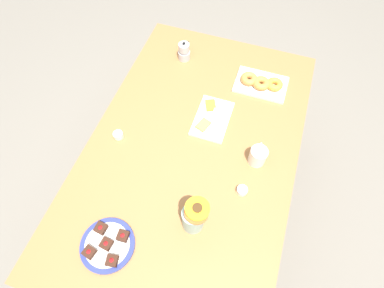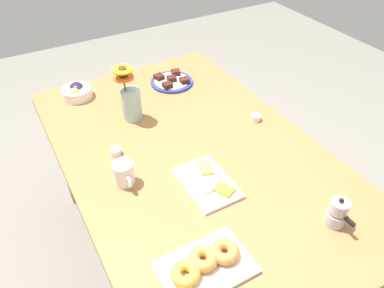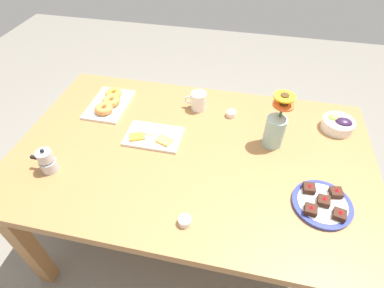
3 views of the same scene
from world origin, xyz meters
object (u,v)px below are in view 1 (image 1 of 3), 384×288
object	(u,v)px
dining_table	(192,156)
jam_cup_berry	(118,135)
cheese_platter	(212,118)
flower_vase	(193,218)
croissant_platter	(261,83)
jam_cup_honey	(242,190)
dessert_plate	(107,245)
moka_pot	(184,52)
coffee_mug	(258,156)

from	to	relation	value
dining_table	jam_cup_berry	world-z (taller)	jam_cup_berry
cheese_platter	flower_vase	size ratio (longest dim) A/B	1.00
croissant_platter	jam_cup_honey	distance (m)	0.64
jam_cup_honey	flower_vase	bearing A→B (deg)	142.32
cheese_platter	jam_cup_honey	world-z (taller)	same
croissant_platter	jam_cup_berry	xyz separation A→B (m)	(-0.55, 0.60, -0.01)
dessert_plate	moka_pot	distance (m)	1.11
flower_vase	cheese_platter	bearing A→B (deg)	8.31
croissant_platter	jam_cup_berry	bearing A→B (deg)	132.42
cheese_platter	flower_vase	bearing A→B (deg)	-171.69
cheese_platter	croissant_platter	xyz separation A→B (m)	(0.30, -0.19, 0.01)
jam_cup_berry	moka_pot	xyz separation A→B (m)	(0.61, -0.13, 0.03)
jam_cup_honey	jam_cup_berry	world-z (taller)	same
jam_cup_honey	dessert_plate	xyz separation A→B (m)	(-0.40, 0.47, -0.00)
flower_vase	croissant_platter	bearing A→B (deg)	-7.42
jam_cup_honey	flower_vase	xyz separation A→B (m)	(-0.21, 0.16, 0.08)
croissant_platter	flower_vase	size ratio (longest dim) A/B	1.08
dining_table	moka_pot	world-z (taller)	moka_pot
flower_vase	moka_pot	size ratio (longest dim) A/B	2.18
croissant_platter	dessert_plate	world-z (taller)	dessert_plate
croissant_platter	moka_pot	size ratio (longest dim) A/B	2.35
croissant_platter	jam_cup_berry	size ratio (longest dim) A/B	5.83
coffee_mug	flower_vase	xyz separation A→B (m)	(-0.38, 0.19, 0.04)
dining_table	croissant_platter	bearing A→B (deg)	-25.15
dining_table	cheese_platter	world-z (taller)	cheese_platter
croissant_platter	moka_pot	bearing A→B (deg)	81.89
moka_pot	cheese_platter	bearing A→B (deg)	-142.80
dining_table	jam_cup_berry	size ratio (longest dim) A/B	33.33
croissant_platter	jam_cup_honey	size ratio (longest dim) A/B	5.83
dining_table	cheese_platter	bearing A→B (deg)	-12.38
jam_cup_honey	dessert_plate	distance (m)	0.61
dessert_plate	dining_table	bearing A→B (deg)	-18.56
jam_cup_honey	moka_pot	xyz separation A→B (m)	(0.70, 0.52, 0.03)
jam_cup_honey	dessert_plate	size ratio (longest dim) A/B	0.21
coffee_mug	jam_cup_honey	bearing A→B (deg)	171.14
dining_table	moka_pot	distance (m)	0.62
moka_pot	croissant_platter	bearing A→B (deg)	-98.11
dessert_plate	flower_vase	size ratio (longest dim) A/B	0.86
jam_cup_berry	dessert_plate	world-z (taller)	dessert_plate
croissant_platter	dessert_plate	xyz separation A→B (m)	(-1.04, 0.41, -0.01)
coffee_mug	jam_cup_honey	world-z (taller)	coffee_mug
coffee_mug	flower_vase	world-z (taller)	flower_vase
coffee_mug	moka_pot	size ratio (longest dim) A/B	0.96
dining_table	jam_cup_honey	xyz separation A→B (m)	(-0.14, -0.28, 0.10)
coffee_mug	jam_cup_berry	distance (m)	0.68
flower_vase	dessert_plate	bearing A→B (deg)	122.47
cheese_platter	dessert_plate	xyz separation A→B (m)	(-0.74, 0.23, 0.00)
coffee_mug	moka_pot	distance (m)	0.76
jam_cup_honey	moka_pot	size ratio (longest dim) A/B	0.40
dining_table	croissant_platter	distance (m)	0.56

